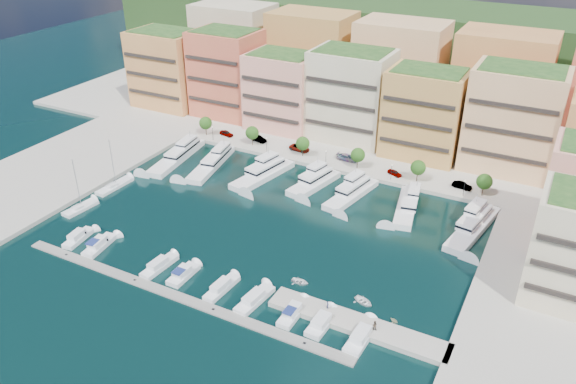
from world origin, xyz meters
The scene contains 57 objects.
ground centered at (0.00, 0.00, 0.00)m, with size 400.00×400.00×0.00m, color black.
north_quay centered at (0.00, 62.00, 0.00)m, with size 220.00×64.00×2.00m, color #9E998E.
east_quay centered at (62.00, -8.00, 0.00)m, with size 34.00×76.00×2.00m, color #9E998E.
west_quay centered at (-62.00, -8.00, 0.00)m, with size 34.00×76.00×2.00m, color #9E998E.
hillside centered at (0.00, 110.00, 0.00)m, with size 240.00×40.00×58.00m, color #1F3616.
south_pontoon centered at (-3.00, -30.00, 0.00)m, with size 72.00×2.20×0.35m, color gray.
finger_pier centered at (30.00, -22.00, 0.00)m, with size 32.00×5.00×2.00m, color #9E998E.
apartment_0 centered at (-66.00, 49.99, 13.31)m, with size 22.00×16.50×24.80m.
apartment_1 centered at (-44.00, 51.99, 14.31)m, with size 20.00×16.50×26.80m.
apartment_2 centered at (-23.00, 49.99, 12.31)m, with size 20.00×15.50×22.80m.
apartment_3 centered at (-2.00, 51.99, 13.81)m, with size 22.00×16.50×25.80m.
apartment_4 centered at (20.00, 49.99, 12.81)m, with size 20.00×15.50×23.80m.
apartment_5 centered at (42.00, 51.99, 14.31)m, with size 22.00×16.50×26.80m.
backblock_0 centered at (-55.00, 74.00, 16.00)m, with size 26.00×18.00×30.00m, color beige.
backblock_1 centered at (-25.00, 74.00, 16.00)m, with size 26.00×18.00×30.00m, color #BE8B47.
backblock_2 centered at (5.00, 74.00, 16.00)m, with size 26.00×18.00×30.00m, color #EFB97F.
backblock_3 centered at (35.00, 74.00, 16.00)m, with size 26.00×18.00×30.00m, color #DF9751.
tree_0 centered at (-40.00, 33.50, 4.74)m, with size 3.80×3.80×5.65m.
tree_1 centered at (-24.00, 33.50, 4.74)m, with size 3.80×3.80×5.65m.
tree_2 centered at (-8.00, 33.50, 4.74)m, with size 3.80×3.80×5.65m.
tree_3 centered at (8.00, 33.50, 4.74)m, with size 3.80×3.80×5.65m.
tree_4 centered at (24.00, 33.50, 4.74)m, with size 3.80×3.80×5.65m.
tree_5 centered at (40.00, 33.50, 4.74)m, with size 3.80×3.80×5.65m.
lamppost_0 centered at (-36.00, 31.20, 3.83)m, with size 0.30×0.30×4.20m.
lamppost_1 centered at (-18.00, 31.20, 3.83)m, with size 0.30×0.30×4.20m.
lamppost_2 centered at (0.00, 31.20, 3.83)m, with size 0.30×0.30×4.20m.
lamppost_3 centered at (18.00, 31.20, 3.83)m, with size 0.30×0.30×4.20m.
lamppost_4 centered at (36.00, 31.20, 3.83)m, with size 0.30×0.30×4.20m.
yacht_0 centered at (-38.41, 18.11, 1.21)m, with size 7.82×24.20×7.30m.
yacht_1 centered at (-27.57, 18.74, 1.09)m, with size 8.55×22.72×7.30m.
yacht_2 centered at (-12.15, 19.67, 1.21)m, with size 8.81×20.94×7.30m.
yacht_3 centered at (1.51, 21.38, 1.21)m, with size 8.07×17.25×7.30m.
yacht_4 centered at (11.98, 20.36, 1.09)m, with size 7.70×19.24×7.30m.
yacht_5 centered at (25.61, 20.62, 1.21)m, with size 7.52×18.74×7.30m.
yacht_6 centered at (41.13, 18.80, 1.21)m, with size 8.08×22.69×7.30m.
cruiser_0 centered at (-32.20, -24.59, 0.55)m, with size 3.51×8.15×2.55m.
cruiser_1 centered at (-26.25, -24.61, 0.57)m, with size 3.93×8.87×2.66m.
cruiser_3 centered at (-10.51, -24.60, 0.55)m, with size 3.00×8.87×2.55m.
cruiser_4 centered at (-4.70, -24.60, 0.57)m, with size 2.83×7.37×2.66m.
cruiser_5 centered at (4.13, -24.59, 0.55)m, with size 2.93×8.73×2.55m.
cruiser_6 centered at (11.23, -24.60, 0.55)m, with size 3.75×9.41×2.55m.
cruiser_7 centered at (19.06, -24.61, 0.57)m, with size 2.61×8.00×2.66m.
cruiser_8 centered at (24.59, -24.58, 0.55)m, with size 3.25×7.88×2.55m.
cruiser_9 centered at (31.77, -24.60, 0.55)m, with size 3.26×9.12×2.55m.
sailboat_1 centered at (-42.13, -3.12, 0.30)m, with size 3.32×10.67×13.20m.
sailboat_0 centered at (-41.46, -15.10, 0.31)m, with size 3.67×8.74×13.20m.
tender_0 centered at (16.08, -15.86, 0.36)m, with size 2.46×3.44×0.71m, color white.
tender_3 centered at (35.26, -17.99, 0.42)m, with size 1.37×1.59×0.84m, color beige.
tender_2 centered at (28.82, -15.71, 0.39)m, with size 2.71×3.80×0.79m, color white.
car_0 centered at (-34.35, 35.78, 1.77)m, with size 1.82×4.52×1.54m, color gray.
car_1 centered at (-23.73, 36.52, 1.84)m, with size 1.77×5.09×1.68m, color gray.
car_2 centered at (-10.31, 36.34, 1.82)m, with size 2.72×5.90×1.64m, color gray.
car_3 centered at (3.90, 36.60, 1.85)m, with size 2.37×5.83×1.69m, color gray.
car_4 centered at (18.06, 34.06, 1.68)m, with size 1.61×3.99×1.36m, color gray.
car_5 centered at (34.89, 34.87, 1.78)m, with size 1.66×4.76×1.57m, color gray.
person_0 centered at (24.12, -21.18, 1.76)m, with size 0.55×0.36×1.52m, color #242949.
person_1 centered at (33.19, -22.40, 1.93)m, with size 0.90×0.70×1.86m, color #49392B.
Camera 1 is at (53.62, -92.07, 66.06)m, focal length 35.00 mm.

